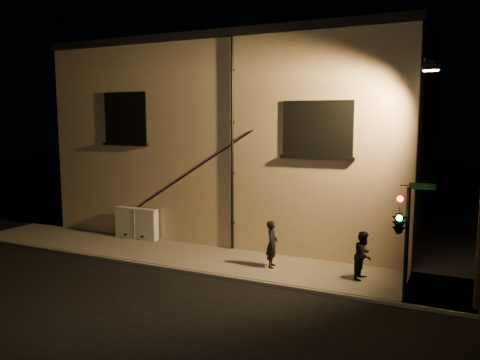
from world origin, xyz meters
The scene contains 7 objects.
ground centered at (0.00, 0.00, 0.00)m, with size 90.00×90.00×0.00m, color black.
sidewalk centered at (1.22, 4.39, 0.06)m, with size 21.00×16.00×0.12m.
building centered at (-3.00, 8.99, 4.40)m, with size 16.20×12.23×8.80m.
utility_cabinet centered at (-6.35, 2.70, 0.80)m, with size 2.07×0.35×1.36m, color silver.
pedestrian_a centered at (0.46, 1.45, 0.95)m, with size 0.61×0.40×1.67m, color black.
pedestrian_b centered at (3.63, 1.52, 0.92)m, with size 0.77×0.60×1.59m, color black.
traffic_signal centered at (4.83, 0.19, 2.42)m, with size 1.29×2.02×3.42m.
Camera 1 is at (6.17, -13.61, 5.31)m, focal length 35.00 mm.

